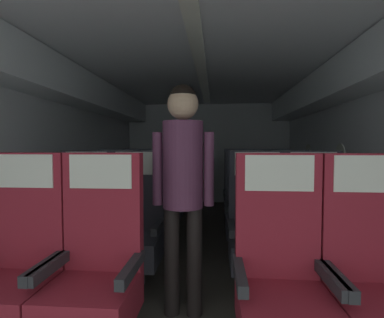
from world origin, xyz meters
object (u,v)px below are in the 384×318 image
(seat_b_right_window, at_px, (258,232))
(seat_c_right_aisle, at_px, (289,211))
(seat_b_left_aisle, at_px, (134,229))
(seat_a_left_window, at_px, (16,269))
(seat_a_right_window, at_px, (281,280))
(seat_c_left_aisle, at_px, (156,209))
(seat_c_right_window, at_px, (247,210))
(seat_d_left_window, at_px, (136,196))
(seat_d_left_aisle, at_px, (167,196))
(seat_d_right_window, at_px, (241,197))
(seat_d_right_aisle, at_px, (274,197))
(flight_attendant, at_px, (183,174))
(seat_a_left_aisle, at_px, (96,272))
(seat_a_right_aisle, at_px, (375,284))
(seat_b_left_window, at_px, (83,228))
(seat_c_left_window, at_px, (115,208))

(seat_b_right_window, height_order, seat_c_right_aisle, same)
(seat_b_left_aisle, bearing_deg, seat_a_left_window, -118.69)
(seat_a_right_window, height_order, seat_c_left_aisle, same)
(seat_c_right_window, bearing_deg, seat_d_left_window, 150.90)
(seat_b_right_window, xyz_separation_m, seat_d_left_aisle, (-1.04, 1.67, 0.00))
(seat_c_right_aisle, bearing_deg, seat_d_right_window, 118.46)
(seat_d_right_aisle, bearing_deg, seat_b_right_window, -105.47)
(seat_b_right_window, distance_m, flight_attendant, 0.88)
(seat_a_left_aisle, relative_size, seat_d_left_window, 1.00)
(flight_attendant, bearing_deg, seat_c_left_aisle, 105.71)
(seat_d_right_aisle, bearing_deg, seat_a_left_window, -128.02)
(seat_c_left_aisle, bearing_deg, seat_d_right_window, 38.97)
(seat_a_right_aisle, xyz_separation_m, seat_d_right_aisle, (-0.02, 2.53, 0.00))
(seat_d_right_aisle, bearing_deg, seat_a_right_aisle, -89.64)
(seat_d_right_aisle, bearing_deg, seat_b_left_window, -139.30)
(seat_b_left_window, distance_m, seat_c_left_window, 0.85)
(seat_c_left_window, xyz_separation_m, seat_c_right_window, (1.51, -0.00, 0.00))
(seat_d_left_aisle, bearing_deg, seat_b_left_window, -105.03)
(seat_b_left_window, relative_size, seat_d_left_window, 1.00)
(seat_b_left_aisle, distance_m, seat_d_left_aisle, 1.67)
(seat_d_right_aisle, relative_size, flight_attendant, 0.71)
(seat_b_right_window, height_order, seat_c_left_aisle, same)
(seat_d_left_window, bearing_deg, seat_c_right_window, -29.10)
(seat_a_right_aisle, xyz_separation_m, seat_a_right_window, (-0.48, 0.00, 0.00))
(seat_b_left_aisle, distance_m, seat_b_right_window, 1.04)
(seat_a_left_aisle, xyz_separation_m, seat_d_right_aisle, (1.49, 2.51, 0.00))
(seat_d_right_aisle, bearing_deg, seat_d_left_window, -179.89)
(seat_b_left_window, height_order, seat_b_right_window, same)
(seat_b_left_window, xyz_separation_m, flight_attendant, (0.92, -0.40, 0.52))
(seat_a_right_window, distance_m, seat_c_right_window, 1.69)
(seat_b_right_window, relative_size, seat_d_left_window, 1.00)
(seat_b_left_aisle, height_order, seat_d_left_aisle, same)
(seat_c_right_aisle, bearing_deg, seat_a_right_aisle, -89.44)
(seat_b_left_window, distance_m, seat_c_right_window, 1.72)
(seat_a_right_aisle, bearing_deg, seat_a_left_aisle, 179.12)
(seat_a_left_window, bearing_deg, seat_c_right_aisle, 40.55)
(seat_c_left_window, distance_m, seat_d_right_aisle, 2.14)
(seat_a_left_aisle, distance_m, seat_d_left_aisle, 2.51)
(seat_a_left_window, bearing_deg, seat_a_right_window, -0.55)
(seat_b_right_window, xyz_separation_m, seat_c_right_window, (0.00, 0.83, 0.00))
(seat_a_right_window, height_order, seat_d_right_window, same)
(seat_d_left_aisle, xyz_separation_m, seat_d_right_window, (1.05, -0.00, 0.00))
(seat_a_left_window, xyz_separation_m, flight_attendant, (0.93, 0.43, 0.52))
(seat_a_right_aisle, relative_size, seat_d_left_window, 1.00)
(seat_b_left_aisle, distance_m, seat_c_left_aisle, 0.83)
(seat_a_right_window, bearing_deg, seat_a_left_aisle, 178.97)
(seat_b_left_aisle, height_order, seat_c_left_window, same)
(seat_a_right_aisle, height_order, seat_c_left_window, same)
(seat_c_left_window, relative_size, seat_d_right_window, 1.00)
(seat_d_right_aisle, bearing_deg, seat_a_left_aisle, -120.67)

